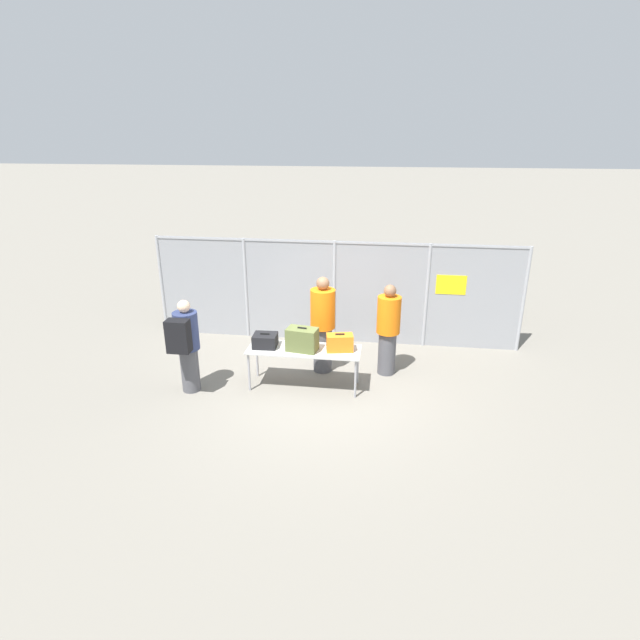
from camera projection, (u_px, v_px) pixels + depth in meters
ground_plane at (319, 392)px, 8.70m from camera, size 120.00×120.00×0.00m
fence_section at (335, 290)px, 10.46m from camera, size 7.71×0.07×2.19m
inspection_table at (304, 352)px, 8.67m from camera, size 1.97×0.67×0.73m
suitcase_black at (265, 340)px, 8.71m from camera, size 0.42×0.37×0.25m
suitcase_olive at (302, 339)px, 8.54m from camera, size 0.56×0.39×0.42m
suitcase_orange at (340, 343)px, 8.54m from camera, size 0.49×0.33×0.31m
traveler_hooded at (186, 343)px, 8.41m from camera, size 0.41×0.64×1.66m
security_worker_near at (323, 324)px, 9.18m from camera, size 0.46×0.46×1.84m
security_worker_far at (388, 329)px, 9.09m from camera, size 0.43×0.43×1.73m
utility_trailer at (451, 296)px, 12.56m from camera, size 3.49×2.18×0.64m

